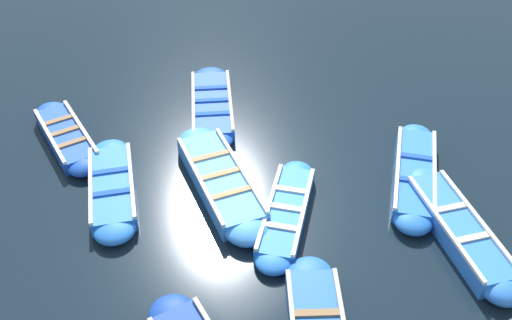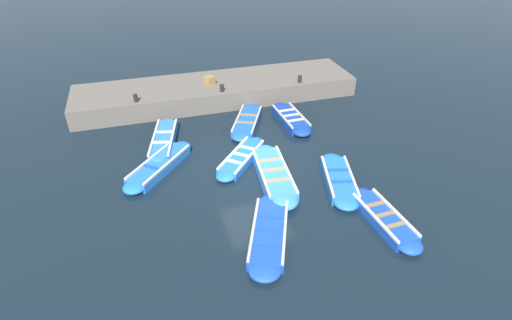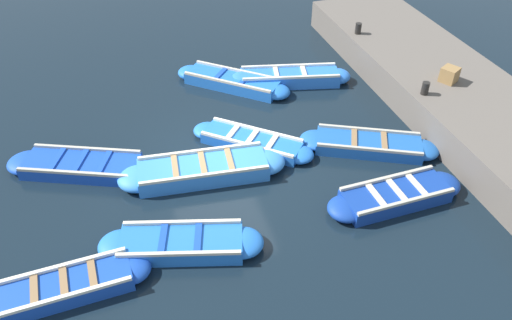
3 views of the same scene
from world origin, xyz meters
The scene contains 8 objects.
ground_plane centered at (0.00, 0.00, 0.00)m, with size 120.00×120.00×0.00m, color black.
boat_mid_row centered at (-0.53, -0.47, 0.20)m, with size 4.15×1.34×0.46m.
boat_far_corner centered at (-1.47, -2.62, 0.17)m, with size 3.52×1.75×0.40m.
boat_inner_gap centered at (-3.34, 0.62, 0.16)m, with size 3.83×2.34×0.37m.
boat_outer_left centered at (-3.77, -3.03, 0.17)m, with size 3.30×0.97×0.39m.
boat_drifting centered at (0.95, 0.32, 0.15)m, with size 3.04×2.76×0.35m.
boat_broadside centered at (1.28, 3.44, 0.18)m, with size 3.37×3.06×0.41m.
boat_outer_right centered at (3.04, 3.09, 0.20)m, with size 3.90×1.61×0.46m.
Camera 1 is at (8.49, -4.41, 8.85)m, focal length 42.00 mm.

